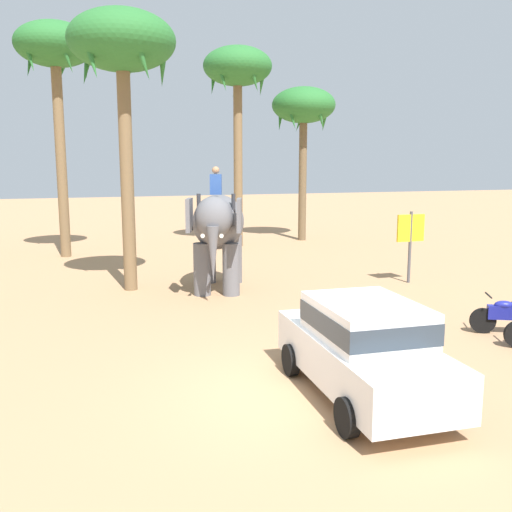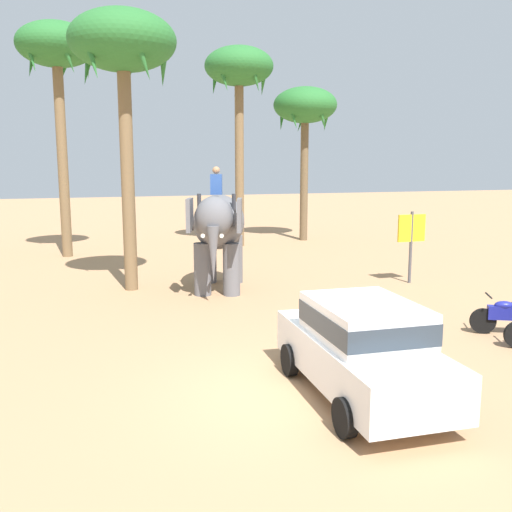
{
  "view_description": "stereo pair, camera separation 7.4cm",
  "coord_description": "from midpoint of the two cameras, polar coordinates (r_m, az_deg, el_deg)",
  "views": [
    {
      "loc": [
        -3.74,
        -8.55,
        3.99
      ],
      "look_at": [
        0.84,
        5.11,
        1.6
      ],
      "focal_mm": 39.58,
      "sensor_mm": 36.0,
      "label": 1
    },
    {
      "loc": [
        -3.67,
        -8.57,
        3.99
      ],
      "look_at": [
        0.84,
        5.11,
        1.6
      ],
      "focal_mm": 39.58,
      "sensor_mm": 36.0,
      "label": 2
    }
  ],
  "objects": [
    {
      "name": "ground_plane",
      "position": [
        10.14,
        4.86,
        -13.77
      ],
      "size": [
        120.0,
        120.0,
        0.0
      ],
      "primitive_type": "plane",
      "color": "tan"
    },
    {
      "name": "car_sedan_foreground",
      "position": [
        9.84,
        10.9,
        -8.87
      ],
      "size": [
        2.04,
        4.18,
        1.7
      ],
      "color": "white",
      "rests_on": "ground"
    },
    {
      "name": "elephant_with_mahout",
      "position": [
        17.61,
        -3.69,
        2.87
      ],
      "size": [
        2.64,
        4.01,
        3.88
      ],
      "color": "slate",
      "rests_on": "ground"
    },
    {
      "name": "motorcycle_fourth_in_row",
      "position": [
        14.54,
        24.42,
        -5.48
      ],
      "size": [
        1.65,
        0.94,
        0.94
      ],
      "color": "black",
      "rests_on": "ground"
    },
    {
      "name": "palm_tree_behind_elephant",
      "position": [
        18.3,
        -13.18,
        19.64
      ],
      "size": [
        3.2,
        3.2,
        8.47
      ],
      "color": "brown",
      "rests_on": "ground"
    },
    {
      "name": "palm_tree_left_of_road",
      "position": [
        25.7,
        -19.42,
        18.75
      ],
      "size": [
        3.2,
        3.2,
        9.64
      ],
      "color": "brown",
      "rests_on": "ground"
    },
    {
      "name": "palm_tree_far_back",
      "position": [
        29.43,
        5.06,
        14.55
      ],
      "size": [
        3.2,
        3.2,
        7.76
      ],
      "color": "brown",
      "rests_on": "ground"
    },
    {
      "name": "palm_tree_leaning_seaward",
      "position": [
        27.46,
        -1.65,
        17.97
      ],
      "size": [
        3.2,
        3.2,
        9.3
      ],
      "color": "brown",
      "rests_on": "ground"
    },
    {
      "name": "signboard_yellow",
      "position": [
        19.42,
        15.53,
        2.26
      ],
      "size": [
        1.0,
        0.1,
        2.4
      ],
      "color": "#4C4C51",
      "rests_on": "ground"
    }
  ]
}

